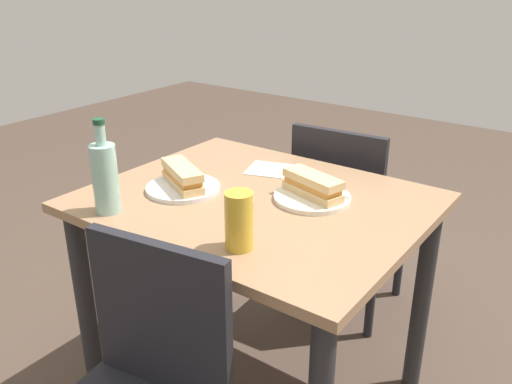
# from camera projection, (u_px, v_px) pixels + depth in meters

# --- Properties ---
(dining_table) EXTENTS (1.01, 0.82, 0.76)m
(dining_table) POSITION_uv_depth(u_px,v_px,m) (256.00, 235.00, 1.71)
(dining_table) COLOR #997251
(dining_table) RESTS_ON ground
(chair_far) EXTENTS (0.43, 0.43, 0.85)m
(chair_far) POSITION_uv_depth(u_px,v_px,m) (344.00, 211.00, 2.22)
(chair_far) COLOR black
(chair_far) RESTS_ON ground
(plate_near) EXTENTS (0.24, 0.24, 0.01)m
(plate_near) POSITION_uv_depth(u_px,v_px,m) (312.00, 198.00, 1.65)
(plate_near) COLOR silver
(plate_near) RESTS_ON dining_table
(baguette_sandwich_near) EXTENTS (0.21, 0.12, 0.07)m
(baguette_sandwich_near) POSITION_uv_depth(u_px,v_px,m) (313.00, 185.00, 1.63)
(baguette_sandwich_near) COLOR #DBB77A
(baguette_sandwich_near) RESTS_ON plate_near
(knife_near) EXTENTS (0.18, 0.01, 0.01)m
(knife_near) POSITION_uv_depth(u_px,v_px,m) (322.00, 189.00, 1.68)
(knife_near) COLOR silver
(knife_near) RESTS_ON plate_near
(plate_far) EXTENTS (0.24, 0.24, 0.01)m
(plate_far) POSITION_uv_depth(u_px,v_px,m) (183.00, 188.00, 1.72)
(plate_far) COLOR white
(plate_far) RESTS_ON dining_table
(baguette_sandwich_far) EXTENTS (0.22, 0.16, 0.07)m
(baguette_sandwich_far) POSITION_uv_depth(u_px,v_px,m) (182.00, 176.00, 1.70)
(baguette_sandwich_far) COLOR #DBB77A
(baguette_sandwich_far) RESTS_ON plate_far
(knife_far) EXTENTS (0.14, 0.13, 0.01)m
(knife_far) POSITION_uv_depth(u_px,v_px,m) (198.00, 181.00, 1.75)
(knife_far) COLOR silver
(knife_far) RESTS_ON plate_far
(water_bottle) EXTENTS (0.07, 0.07, 0.28)m
(water_bottle) POSITION_uv_depth(u_px,v_px,m) (105.00, 176.00, 1.53)
(water_bottle) COLOR #99C6B7
(water_bottle) RESTS_ON dining_table
(beer_glass) EXTENTS (0.07, 0.07, 0.15)m
(beer_glass) POSITION_uv_depth(u_px,v_px,m) (239.00, 221.00, 1.34)
(beer_glass) COLOR gold
(beer_glass) RESTS_ON dining_table
(paper_napkin) EXTENTS (0.18, 0.18, 0.00)m
(paper_napkin) POSITION_uv_depth(u_px,v_px,m) (269.00, 169.00, 1.89)
(paper_napkin) COLOR white
(paper_napkin) RESTS_ON dining_table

